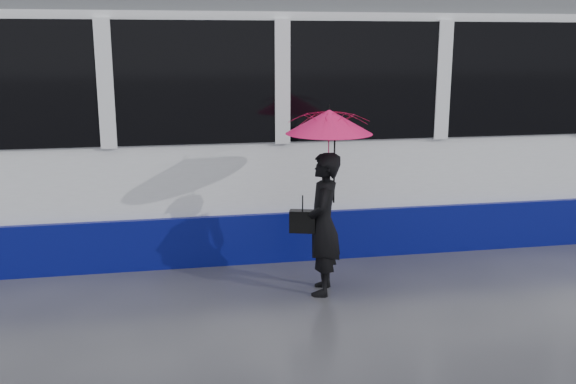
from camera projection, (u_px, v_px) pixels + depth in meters
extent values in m
plane|color=#2F2F35|center=(239.00, 305.00, 6.64)|extent=(90.00, 90.00, 0.00)
cube|color=#3F3D38|center=(224.00, 251.00, 8.34)|extent=(34.00, 0.07, 0.02)
cube|color=#3F3D38|center=(216.00, 221.00, 9.72)|extent=(34.00, 0.07, 0.02)
cube|color=#080E64|center=(6.00, 225.00, 8.46)|extent=(24.00, 2.56, 0.62)
imported|color=black|center=(323.00, 224.00, 6.82)|extent=(0.51, 0.64, 1.54)
imported|color=#EB1365|center=(329.00, 145.00, 6.63)|extent=(1.05, 1.06, 0.77)
cone|color=#EB1365|center=(329.00, 122.00, 6.58)|extent=(1.12, 1.12, 0.25)
cylinder|color=black|center=(329.00, 108.00, 6.55)|extent=(0.01, 0.01, 0.06)
cylinder|color=black|center=(334.00, 171.00, 6.73)|extent=(0.02, 0.02, 0.67)
cube|color=black|center=(302.00, 221.00, 6.79)|extent=(0.30, 0.19, 0.24)
cylinder|color=black|center=(303.00, 202.00, 6.74)|extent=(0.01, 0.01, 0.18)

